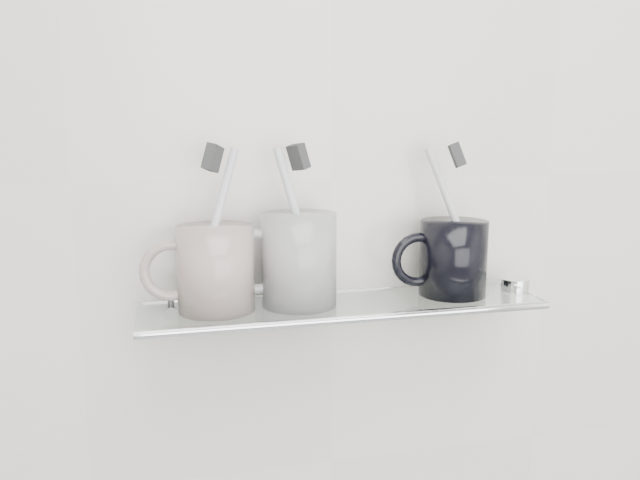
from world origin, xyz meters
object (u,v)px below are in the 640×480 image
object	(u,v)px
shelf_glass	(344,306)
mug_right	(453,258)
mug_left	(216,268)
mug_center	(299,259)

from	to	relation	value
shelf_glass	mug_right	size ratio (longest dim) A/B	5.14
shelf_glass	mug_left	world-z (taller)	mug_left
mug_left	mug_center	size ratio (longest dim) A/B	0.90
shelf_glass	mug_left	xyz separation A→B (m)	(-0.16, 0.00, 0.05)
shelf_glass	mug_right	distance (m)	0.16
mug_left	mug_right	size ratio (longest dim) A/B	1.05
mug_right	mug_center	bearing A→B (deg)	177.97
mug_left	mug_right	bearing A→B (deg)	24.04
shelf_glass	mug_center	size ratio (longest dim) A/B	4.41
mug_left	mug_right	world-z (taller)	mug_left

